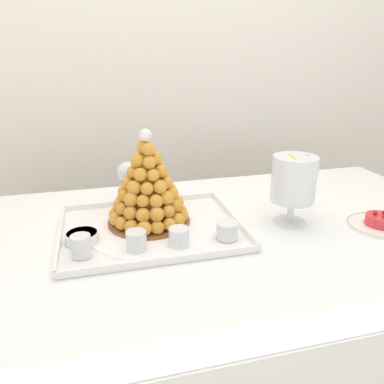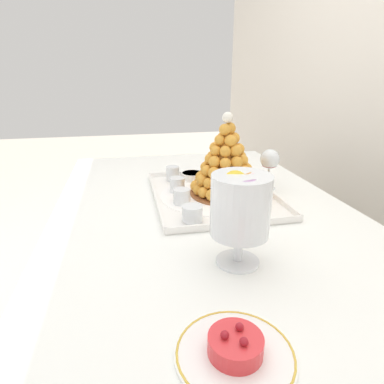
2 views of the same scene
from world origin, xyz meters
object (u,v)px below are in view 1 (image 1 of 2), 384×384
croquembouche (148,188)px  macaron_goblet (293,180)px  dessert_cup_mid_left (136,241)px  creme_brulee_ramekin (82,237)px  dessert_cup_left (81,247)px  dessert_cup_centre (179,237)px  fruit_tart_plate (380,223)px  serving_tray (152,229)px  dessert_cup_mid_right (229,231)px  wine_glass (128,174)px

croquembouche → macaron_goblet: 0.44m
croquembouche → macaron_goblet: size_ratio=1.30×
dessert_cup_mid_left → creme_brulee_ramekin: bearing=148.7°
creme_brulee_ramekin → macaron_goblet: macaron_goblet is taller
dessert_cup_left → dessert_cup_centre: (0.26, -0.01, -0.00)m
dessert_cup_left → fruit_tart_plate: 0.89m
serving_tray → macaron_goblet: bearing=-7.0°
dessert_cup_mid_right → dessert_cup_left: bearing=179.9°
dessert_cup_left → dessert_cup_mid_right: (0.40, -0.00, -0.00)m
fruit_tart_plate → dessert_cup_mid_right: bearing=176.2°
creme_brulee_ramekin → macaron_goblet: bearing=-1.7°
macaron_goblet → dessert_cup_mid_right: bearing=-164.4°
dessert_cup_centre → wine_glass: 0.38m
croquembouche → dessert_cup_left: size_ratio=5.11×
dessert_cup_mid_left → wine_glass: size_ratio=0.36×
dessert_cup_mid_left → fruit_tart_plate: dessert_cup_mid_left is taller
dessert_cup_mid_left → fruit_tart_plate: bearing=-2.2°
croquembouche → dessert_cup_mid_left: bearing=-109.3°
serving_tray → dessert_cup_left: bearing=-149.8°
dessert_cup_left → wine_glass: 0.39m
dessert_cup_mid_right → macaron_goblet: bearing=15.6°
dessert_cup_centre → fruit_tart_plate: (0.63, -0.03, -0.02)m
croquembouche → fruit_tart_plate: bearing=-15.8°
dessert_cup_left → dessert_cup_centre: size_ratio=1.00×
croquembouche → dessert_cup_centre: size_ratio=5.11×
dessert_cup_centre → creme_brulee_ramekin: size_ratio=0.61×
macaron_goblet → wine_glass: (-0.48, 0.29, -0.03)m
dessert_cup_left → macaron_goblet: macaron_goblet is taller
croquembouche → dessert_cup_left: 0.27m
dessert_cup_left → dessert_cup_mid_right: dessert_cup_left is taller
dessert_cup_mid_left → fruit_tart_plate: size_ratio=0.28×
dessert_cup_centre → creme_brulee_ramekin: 0.27m
dessert_cup_centre → serving_tray: bearing=114.9°
serving_tray → dessert_cup_mid_right: 0.24m
creme_brulee_ramekin → macaron_goblet: size_ratio=0.41×
croquembouche → serving_tray: bearing=-90.2°
dessert_cup_mid_right → macaron_goblet: macaron_goblet is taller
dessert_cup_mid_right → fruit_tart_plate: bearing=-3.8°
creme_brulee_ramekin → croquembouche: bearing=21.7°
serving_tray → dessert_cup_centre: bearing=-65.1°
serving_tray → dessert_cup_left: dessert_cup_left is taller
serving_tray → macaron_goblet: (0.43, -0.05, 0.14)m
creme_brulee_ramekin → wine_glass: wine_glass is taller
serving_tray → creme_brulee_ramekin: bearing=-170.3°
serving_tray → fruit_tart_plate: size_ratio=2.73×
dessert_cup_mid_left → dessert_cup_mid_right: (0.26, 0.00, -0.00)m
serving_tray → creme_brulee_ramekin: size_ratio=5.69×
dessert_cup_left → dessert_cup_mid_left: bearing=-1.6°
dessert_cup_centre → croquembouche: bearing=108.7°
macaron_goblet → wine_glass: 0.56m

